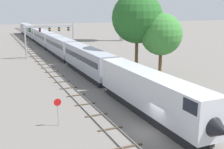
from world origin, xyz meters
TOP-DOWN VIEW (x-y plane):
  - ground_plane at (0.00, 0.00)m, footprint 400.00×400.00m
  - track_main at (2.00, 60.00)m, footprint 2.60×200.00m
  - track_near at (-3.50, 40.00)m, footprint 2.60×160.00m
  - passenger_train at (2.00, 57.75)m, footprint 3.04×128.00m
  - signal_gantry at (-0.25, 46.49)m, footprint 12.10×0.49m
  - stop_sign at (-8.00, 4.95)m, footprint 0.76×0.08m
  - trackside_tree_left at (10.00, 21.88)m, footprint 8.80×8.80m
  - trackside_tree_mid at (12.99, 18.80)m, footprint 7.09×7.09m

SIDE VIEW (x-z plane):
  - ground_plane at x=0.00m, z-range 0.00..0.00m
  - track_main at x=2.00m, z-range -0.01..0.15m
  - track_near at x=-3.50m, z-range -0.01..0.15m
  - stop_sign at x=-8.00m, z-range 0.43..3.31m
  - passenger_train at x=2.00m, z-range 0.21..5.01m
  - signal_gantry at x=-0.25m, z-range 1.89..9.92m
  - trackside_tree_mid at x=12.99m, z-range 1.90..12.82m
  - trackside_tree_left at x=10.00m, z-range 2.81..17.26m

